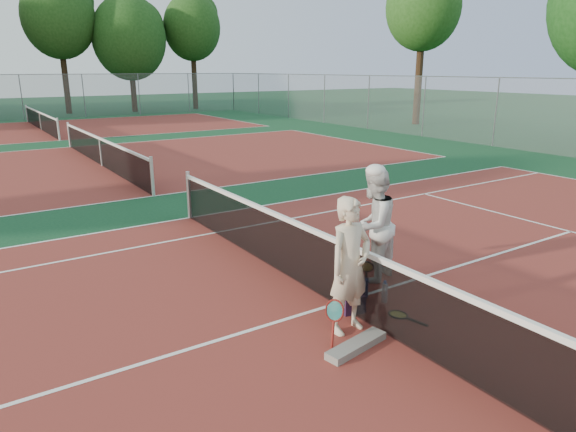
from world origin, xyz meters
The scene contains 22 objects.
ground centered at (0.00, 0.00, 0.00)m, with size 130.00×130.00×0.00m, color #103A1F.
court_main centered at (0.00, 0.00, 0.00)m, with size 23.77×10.97×0.01m, color maroon.
court_far_a centered at (0.00, 13.50, 0.00)m, with size 23.77×10.97×0.01m, color maroon.
court_far_b centered at (0.00, 27.00, 0.00)m, with size 23.77×10.97×0.01m, color maroon.
net_main centered at (0.00, 0.00, 0.51)m, with size 0.10×10.98×1.02m, color black, non-canonical shape.
net_far_a centered at (0.00, 13.50, 0.51)m, with size 0.10×10.98×1.02m, color black, non-canonical shape.
net_far_b centered at (0.00, 27.00, 0.51)m, with size 0.10×10.98×1.02m, color black, non-canonical shape.
fence_back centered at (0.00, 34.00, 1.50)m, with size 32.00×0.06×3.00m, color slate, non-canonical shape.
fence_right centered at (16.00, 6.75, 1.50)m, with size 54.50×0.06×3.00m, color slate, non-canonical shape.
player_a centered at (-0.35, -0.69, 0.91)m, with size 0.67×0.44×1.83m, color beige.
player_b centered at (1.08, 0.44, 0.93)m, with size 0.91×0.71×1.87m, color silver.
racket_red centered at (-0.73, -0.88, 0.29)m, with size 0.18×0.27×0.59m, color maroon, non-canonical shape.
racket_black_held centered at (0.70, 0.15, 0.25)m, with size 0.37×0.27×0.51m, color black, non-canonical shape.
racket_spare centered at (0.50, -0.77, 0.01)m, with size 0.60×0.27×0.03m, color black, non-canonical shape.
sports_bag_navy centered at (0.32, -0.05, 0.16)m, with size 0.40×0.27×0.31m, color black.
sports_bag_purple centered at (0.03, -0.33, 0.13)m, with size 0.32×0.22×0.26m, color black.
net_cover_canvas centered at (-0.58, -1.14, 0.05)m, with size 0.94×0.22×0.10m, color slate.
water_bottle centered at (0.65, -0.34, 0.15)m, with size 0.09×0.09×0.30m, color silver.
tree_back_3 centered at (3.64, 37.98, 7.03)m, with size 5.28×5.28×10.09m.
tree_back_4 centered at (8.50, 36.98, 5.68)m, with size 5.68×5.68×8.96m.
tree_back_5 centered at (13.93, 37.23, 6.66)m, with size 4.75×4.75×9.43m.
tree_right_1 centered at (20.27, 17.49, 6.86)m, with size 4.44×4.44×9.46m.
Camera 1 is at (-4.41, -5.42, 3.36)m, focal length 32.00 mm.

